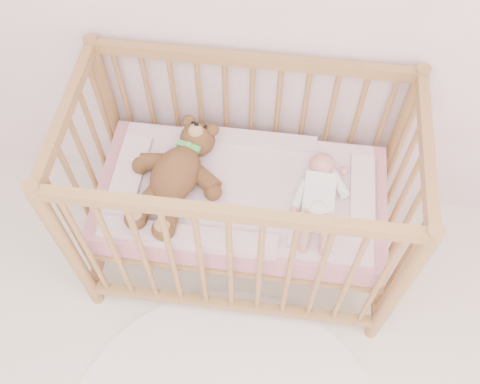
# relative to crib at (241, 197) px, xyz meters

# --- Properties ---
(crib) EXTENTS (1.36, 0.76, 1.00)m
(crib) POSITION_rel_crib_xyz_m (0.00, 0.00, 0.00)
(crib) COLOR #A27344
(crib) RESTS_ON floor
(mattress) EXTENTS (1.22, 0.62, 0.13)m
(mattress) POSITION_rel_crib_xyz_m (0.00, 0.00, -0.01)
(mattress) COLOR #C47A89
(mattress) RESTS_ON crib
(blanket) EXTENTS (1.10, 0.58, 0.06)m
(blanket) POSITION_rel_crib_xyz_m (0.00, 0.00, 0.06)
(blanket) COLOR #EAA1B3
(blanket) RESTS_ON mattress
(baby) EXTENTS (0.25, 0.49, 0.12)m
(baby) POSITION_rel_crib_xyz_m (0.32, -0.02, 0.14)
(baby) COLOR white
(baby) RESTS_ON blanket
(teddy_bear) EXTENTS (0.57, 0.69, 0.17)m
(teddy_bear) POSITION_rel_crib_xyz_m (-0.27, -0.02, 0.15)
(teddy_bear) COLOR brown
(teddy_bear) RESTS_ON blanket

